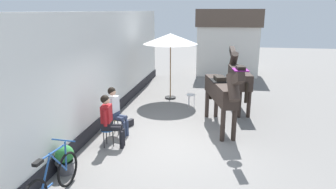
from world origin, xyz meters
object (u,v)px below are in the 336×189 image
object	(u,v)px
saddled_horse_near	(221,92)
leaning_bicycle	(52,181)
seated_visitor_far	(115,109)
flower_planter_near	(65,159)
spare_stool_white	(191,96)
saddled_horse_far	(239,76)
cafe_parasol	(170,39)
seated_visitor_near	(109,118)
satchel_bag	(130,123)

from	to	relation	value
saddled_horse_near	leaning_bicycle	distance (m)	5.15
seated_visitor_far	flower_planter_near	size ratio (longest dim) A/B	2.17
spare_stool_white	saddled_horse_near	bearing A→B (deg)	-62.07
saddled_horse_far	cafe_parasol	world-z (taller)	cafe_parasol
seated_visitor_near	satchel_bag	size ratio (longest dim) A/B	4.96
seated_visitor_near	seated_visitor_far	bearing A→B (deg)	98.74
seated_visitor_far	leaning_bicycle	xyz separation A→B (m)	(-0.10, -3.16, -0.38)
saddled_horse_near	flower_planter_near	size ratio (longest dim) A/B	4.57
saddled_horse_near	spare_stool_white	xyz separation A→B (m)	(-1.08, 2.04, -0.76)
saddled_horse_near	flower_planter_near	bearing A→B (deg)	-136.21
leaning_bicycle	spare_stool_white	distance (m)	6.44
seated_visitor_far	saddled_horse_near	world-z (taller)	saddled_horse_near
leaning_bicycle	cafe_parasol	distance (m)	7.42
spare_stool_white	cafe_parasol	bearing A→B (deg)	134.36
saddled_horse_far	leaning_bicycle	size ratio (longest dim) A/B	1.69
cafe_parasol	satchel_bag	size ratio (longest dim) A/B	9.21
saddled_horse_far	cafe_parasol	bearing A→B (deg)	164.58
leaning_bicycle	spare_stool_white	world-z (taller)	leaning_bicycle
flower_planter_near	leaning_bicycle	world-z (taller)	leaning_bicycle
flower_planter_near	cafe_parasol	size ratio (longest dim) A/B	0.25
seated_visitor_far	saddled_horse_far	distance (m)	4.77
flower_planter_near	spare_stool_white	distance (m)	5.64
leaning_bicycle	spare_stool_white	xyz separation A→B (m)	(1.93, 6.15, 0.00)
flower_planter_near	spare_stool_white	size ratio (longest dim) A/B	1.39
flower_planter_near	satchel_bag	xyz separation A→B (m)	(0.56, 2.92, -0.23)
saddled_horse_near	saddled_horse_far	distance (m)	2.34
seated_visitor_far	cafe_parasol	size ratio (longest dim) A/B	0.54
cafe_parasol	spare_stool_white	size ratio (longest dim) A/B	5.61
cafe_parasol	seated_visitor_far	bearing A→B (deg)	-103.08
flower_planter_near	cafe_parasol	bearing A→B (deg)	78.16
seated_visitor_near	flower_planter_near	distance (m)	1.58
seated_visitor_near	seated_visitor_far	size ratio (longest dim) A/B	1.00
seated_visitor_far	saddled_horse_near	distance (m)	3.09
leaning_bicycle	satchel_bag	size ratio (longest dim) A/B	6.29
seated_visitor_near	saddled_horse_far	size ratio (longest dim) A/B	0.47
flower_planter_near	leaning_bicycle	bearing A→B (deg)	-74.08
seated_visitor_near	flower_planter_near	bearing A→B (deg)	-108.81
seated_visitor_far	spare_stool_white	xyz separation A→B (m)	(1.83, 2.99, -0.38)
saddled_horse_far	flower_planter_near	size ratio (longest dim) A/B	4.66
leaning_bicycle	saddled_horse_far	bearing A→B (deg)	60.49
cafe_parasol	saddled_horse_near	bearing A→B (deg)	-56.13
leaning_bicycle	saddled_horse_near	bearing A→B (deg)	53.78
seated_visitor_near	saddled_horse_near	distance (m)	3.30
saddled_horse_near	leaning_bicycle	world-z (taller)	saddled_horse_near
saddled_horse_far	leaning_bicycle	bearing A→B (deg)	-119.51
seated_visitor_near	saddled_horse_far	distance (m)	5.24
saddled_horse_near	cafe_parasol	xyz separation A→B (m)	(-2.00, 2.98, 1.20)
leaning_bicycle	satchel_bag	distance (m)	3.90
flower_planter_near	leaning_bicycle	distance (m)	1.00
seated_visitor_near	leaning_bicycle	size ratio (longest dim) A/B	0.79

